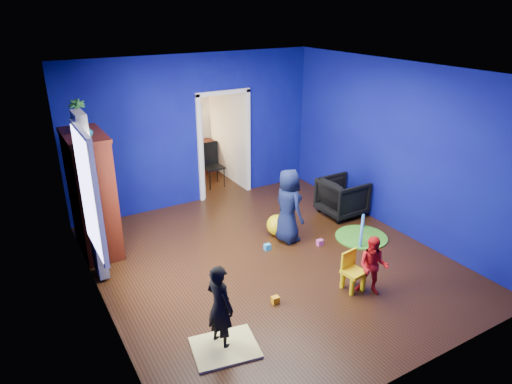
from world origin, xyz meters
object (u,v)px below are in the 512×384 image
crt_tv (94,191)px  play_mat (361,237)px  hopper_ball (277,225)px  study_desk (196,158)px  child_navy (288,206)px  child_black (220,306)px  folding_chair (213,166)px  toddler_red (373,266)px  tv_armoire (92,194)px  armchair (342,197)px  kid_chair (354,273)px  vase (86,131)px

crt_tv → play_mat: (3.94, -1.86, -1.01)m
hopper_ball → study_desk: size_ratio=0.42×
child_navy → child_black: bearing=126.3°
play_mat → folding_chair: bearing=108.6°
crt_tv → study_desk: (2.78, 2.54, -0.65)m
toddler_red → play_mat: bearing=100.2°
tv_armoire → study_desk: 3.85m
armchair → child_navy: (-1.47, -0.34, 0.28)m
armchair → crt_tv: 4.42m
child_navy → study_desk: child_navy is taller
crt_tv → kid_chair: crt_tv is taller
armchair → child_black: size_ratio=0.73×
kid_chair → study_desk: 5.49m
play_mat → study_desk: (-1.16, 4.41, 0.36)m
toddler_red → study_desk: size_ratio=0.98×
kid_chair → crt_tv: bearing=125.7°
crt_tv → folding_chair: (2.78, 1.58, -0.56)m
study_desk → play_mat: bearing=-75.3°
toddler_red → study_desk: bearing=139.8°
tv_armoire → study_desk: (2.82, 2.54, -0.60)m
kid_chair → toddler_red: bearing=-60.8°
child_navy → vase: (-2.84, 0.99, 1.42)m
play_mat → kid_chair: bearing=-136.8°
toddler_red → study_desk: (-0.16, 5.69, -0.05)m
armchair → hopper_ball: (-1.52, -0.09, -0.17)m
child_black → kid_chair: 2.12m
tv_armoire → kid_chair: size_ratio=3.92×
kid_chair → study_desk: study_desk is taller
kid_chair → play_mat: bearing=35.4°
child_black → armchair: bearing=-76.6°
armchair → toddler_red: 2.57m
vase → folding_chair: vase is taller
child_black → child_navy: bearing=-67.3°
armchair → vase: (-4.30, 0.64, 1.70)m
crt_tv → folding_chair: bearing=29.7°
crt_tv → folding_chair: 3.25m
hopper_ball → study_desk: study_desk is taller
folding_chair → child_black: bearing=-114.5°
vase → study_desk: size_ratio=0.22×
tv_armoire → folding_chair: size_ratio=2.13×
armchair → folding_chair: (-1.48, 2.53, 0.11)m
child_navy → tv_armoire: (-2.84, 1.29, 0.35)m
crt_tv → hopper_ball: (2.75, -1.04, -0.84)m
child_navy → hopper_ball: bearing=8.2°
tv_armoire → kid_chair: tv_armoire is taller
kid_chair → play_mat: 1.60m
armchair → study_desk: 3.79m
child_navy → play_mat: bearing=-120.0°
play_mat → folding_chair: 3.67m
study_desk → kid_chair: bearing=-89.9°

